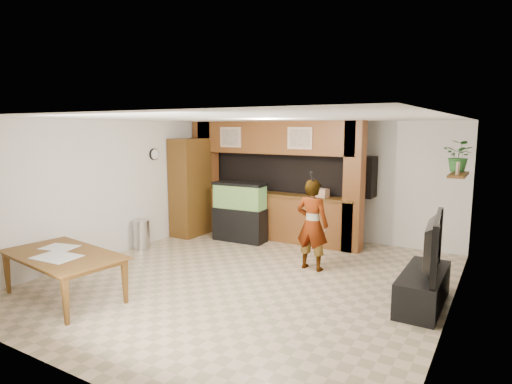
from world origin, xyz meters
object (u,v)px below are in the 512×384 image
Objects in this scene: pantry_cabinet at (190,187)px; person at (312,225)px; aquarium at (240,213)px; dining_table at (62,277)px; television at (426,244)px.

pantry_cabinet reaches higher than person.
pantry_cabinet reaches higher than aquarium.
aquarium is at bearing 4.47° from pantry_cabinet.
television is at bearing 35.76° from dining_table.
television is 2.05m from person.
television is 5.17m from dining_table.
aquarium is 0.81× the size of person.
pantry_cabinet is 4.08m from dining_table.
pantry_cabinet is 3.52m from person.
aquarium is at bearing -22.40° from person.
dining_table is at bearing -78.21° from pantry_cabinet.
person is at bearing -14.16° from pantry_cabinet.
pantry_cabinet is 1.72× the size of aquarium.
aquarium is 0.68× the size of dining_table.
pantry_cabinet is 1.39× the size of person.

